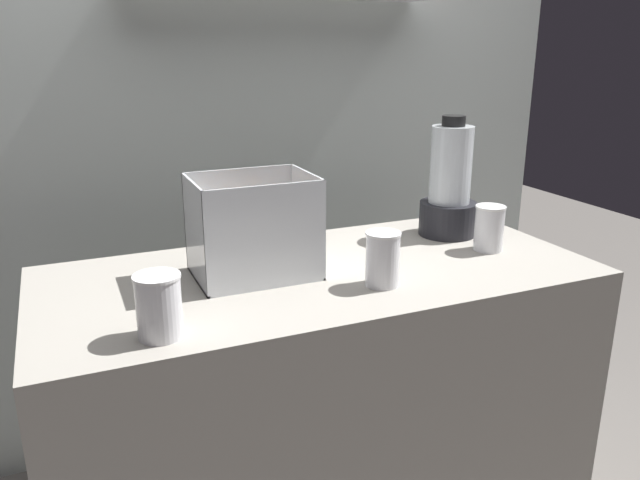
% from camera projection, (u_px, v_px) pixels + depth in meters
% --- Properties ---
extents(counter, '(1.40, 0.64, 0.90)m').
position_uv_depth(counter, '(320.00, 422.00, 1.72)').
color(counter, '#9E998E').
rests_on(counter, ground_plane).
extents(back_wall_unit, '(2.60, 0.24, 2.50)m').
position_uv_depth(back_wall_unit, '(233.00, 100.00, 2.15)').
color(back_wall_unit, silver).
rests_on(back_wall_unit, ground_plane).
extents(carrot_display_bin, '(0.29, 0.22, 0.25)m').
position_uv_depth(carrot_display_bin, '(252.00, 246.00, 1.53)').
color(carrot_display_bin, white).
rests_on(carrot_display_bin, counter).
extents(blender_pitcher, '(0.17, 0.17, 0.36)m').
position_uv_depth(blender_pitcher, '(449.00, 189.00, 1.84)').
color(blender_pitcher, black).
rests_on(blender_pitcher, counter).
extents(juice_cup_carrot_far_left, '(0.09, 0.09, 0.13)m').
position_uv_depth(juice_cup_carrot_far_left, '(159.00, 310.00, 1.21)').
color(juice_cup_carrot_far_left, white).
rests_on(juice_cup_carrot_far_left, counter).
extents(juice_cup_pomegranate_left, '(0.08, 0.08, 0.13)m').
position_uv_depth(juice_cup_pomegranate_left, '(382.00, 262.00, 1.47)').
color(juice_cup_pomegranate_left, white).
rests_on(juice_cup_pomegranate_left, counter).
extents(juice_cup_carrot_middle, '(0.08, 0.08, 0.13)m').
position_uv_depth(juice_cup_carrot_middle, '(489.00, 231.00, 1.72)').
color(juice_cup_carrot_middle, white).
rests_on(juice_cup_carrot_middle, counter).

